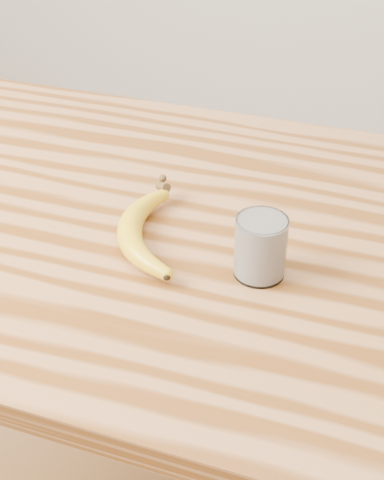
% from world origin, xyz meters
% --- Properties ---
extents(table, '(1.20, 0.80, 0.90)m').
position_xyz_m(table, '(0.00, 0.00, 0.77)').
color(table, '#A3693B').
rests_on(table, ground).
extents(smoothie_glass, '(0.07, 0.07, 0.09)m').
position_xyz_m(smoothie_glass, '(0.13, -0.09, 0.94)').
color(smoothie_glass, white).
rests_on(smoothie_glass, table).
extents(banana, '(0.21, 0.32, 0.04)m').
position_xyz_m(banana, '(-0.06, -0.08, 0.92)').
color(banana, gold).
rests_on(banana, table).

